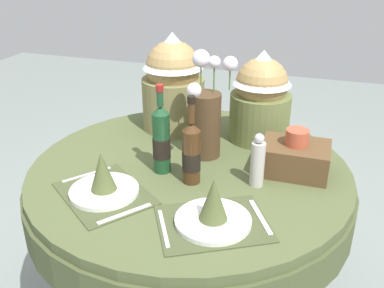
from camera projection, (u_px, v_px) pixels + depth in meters
dining_table at (190, 192)px, 1.75m from camera, size 1.27×1.27×0.77m
place_setting_left at (103, 182)px, 1.49m from camera, size 0.43×0.41×0.16m
place_setting_right at (213, 211)px, 1.33m from camera, size 0.42×0.39×0.16m
flower_vase at (206, 116)px, 1.71m from camera, size 0.17×0.24×0.43m
wine_bottle_left at (191, 152)px, 1.53m from camera, size 0.07×0.07×0.33m
wine_bottle_centre at (161, 139)px, 1.60m from camera, size 0.07×0.07×0.34m
pepper_mill at (258, 162)px, 1.52m from camera, size 0.05×0.05×0.20m
gift_tub_back_left at (173, 79)px, 1.94m from camera, size 0.28×0.28×0.44m
gift_tub_back_right at (261, 94)px, 1.84m from camera, size 0.26×0.26×0.39m
woven_basket_side_right at (295, 157)px, 1.62m from camera, size 0.25×0.19×0.17m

